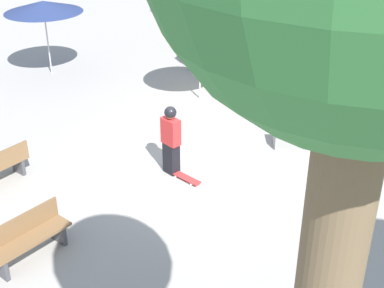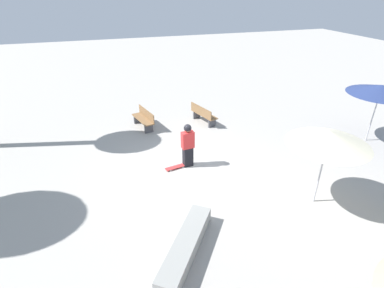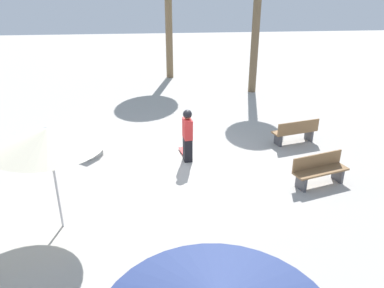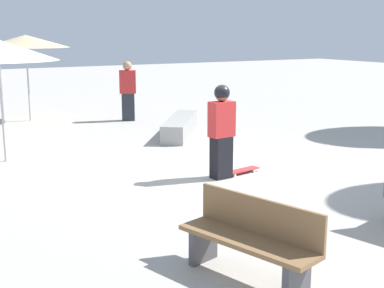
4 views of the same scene
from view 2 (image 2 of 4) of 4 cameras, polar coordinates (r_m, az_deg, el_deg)
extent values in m
plane|color=#ADA8A0|center=(10.92, -0.92, -4.88)|extent=(60.00, 60.00, 0.00)
cube|color=black|center=(10.96, -0.79, -2.40)|extent=(0.28, 0.37, 0.75)
cube|color=red|center=(10.63, -0.82, 0.78)|extent=(0.29, 0.47, 0.62)
sphere|color=#8C6647|center=(10.43, -0.83, 2.89)|extent=(0.25, 0.25, 0.25)
sphere|color=black|center=(10.42, -0.84, 3.05)|extent=(0.27, 0.27, 0.27)
cube|color=red|center=(10.97, -3.10, -4.37)|extent=(0.34, 0.82, 0.02)
cylinder|color=silver|center=(10.84, -4.09, -5.07)|extent=(0.04, 0.06, 0.05)
cylinder|color=silver|center=(10.97, -4.46, -4.63)|extent=(0.04, 0.06, 0.05)
cylinder|color=silver|center=(11.01, -1.74, -4.41)|extent=(0.04, 0.06, 0.05)
cylinder|color=silver|center=(11.14, -2.13, -3.99)|extent=(0.04, 0.06, 0.05)
cube|color=gray|center=(7.84, -1.20, -19.03)|extent=(2.48, 2.03, 0.43)
cube|color=#47474C|center=(14.99, 0.91, 5.67)|extent=(0.19, 0.40, 0.40)
cube|color=#47474C|center=(14.07, 3.83, 4.03)|extent=(0.19, 0.40, 0.40)
cube|color=olive|center=(14.43, 2.34, 5.70)|extent=(1.66, 0.87, 0.05)
cube|color=olive|center=(14.24, 1.71, 6.36)|extent=(1.55, 0.49, 0.40)
cube|color=#47474C|center=(13.63, -8.23, 2.95)|extent=(0.18, 0.40, 0.40)
cube|color=#47474C|center=(14.68, -10.27, 4.71)|extent=(0.18, 0.40, 0.40)
cube|color=olive|center=(14.06, -9.36, 4.70)|extent=(1.66, 0.82, 0.05)
cube|color=olive|center=(14.04, -8.68, 5.72)|extent=(1.56, 0.43, 0.40)
cylinder|color=#B7B7BC|center=(9.58, 23.33, -4.65)|extent=(0.05, 0.05, 2.27)
cone|color=beige|center=(9.08, 24.61, 1.07)|extent=(2.31, 2.31, 0.41)
cylinder|color=#B7B7BC|center=(14.49, 31.24, 4.70)|extent=(0.05, 0.05, 2.32)
cone|color=navy|center=(14.16, 32.36, 8.78)|extent=(2.54, 2.54, 0.37)
camera|label=1|loc=(16.21, -44.46, 22.80)|focal=50.00mm
camera|label=3|loc=(15.51, 43.49, 18.40)|focal=35.00mm
camera|label=4|loc=(18.78, 7.09, 17.75)|focal=50.00mm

